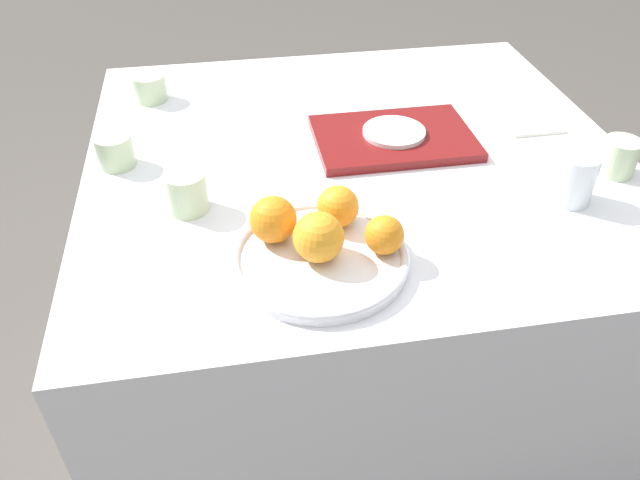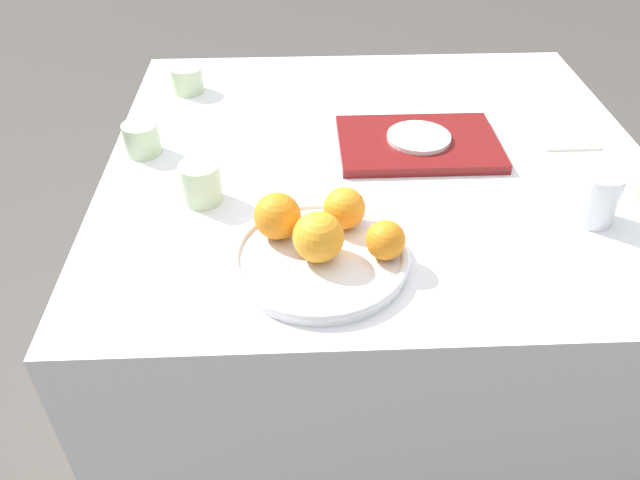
% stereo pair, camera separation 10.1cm
% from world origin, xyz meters
% --- Properties ---
extents(ground_plane, '(12.00, 12.00, 0.00)m').
position_xyz_m(ground_plane, '(0.00, 0.00, 0.00)').
color(ground_plane, '#4C4742').
extents(table, '(1.13, 1.07, 0.77)m').
position_xyz_m(table, '(0.00, 0.00, 0.38)').
color(table, white).
rests_on(table, ground_plane).
extents(fruit_platter, '(0.30, 0.30, 0.02)m').
position_xyz_m(fruit_platter, '(-0.14, -0.34, 0.78)').
color(fruit_platter, silver).
rests_on(fruit_platter, table).
extents(orange_0, '(0.08, 0.08, 0.08)m').
position_xyz_m(orange_0, '(-0.14, -0.35, 0.83)').
color(orange_0, orange).
rests_on(orange_0, fruit_platter).
extents(orange_1, '(0.07, 0.07, 0.07)m').
position_xyz_m(orange_1, '(-0.09, -0.26, 0.82)').
color(orange_1, orange).
rests_on(orange_1, fruit_platter).
extents(orange_2, '(0.08, 0.08, 0.08)m').
position_xyz_m(orange_2, '(-0.21, -0.28, 0.83)').
color(orange_2, orange).
rests_on(orange_2, fruit_platter).
extents(orange_3, '(0.07, 0.07, 0.07)m').
position_xyz_m(orange_3, '(-0.03, -0.35, 0.82)').
color(orange_3, orange).
rests_on(orange_3, fruit_platter).
extents(water_glass, '(0.08, 0.08, 0.10)m').
position_xyz_m(water_glass, '(0.36, -0.24, 0.82)').
color(water_glass, silver).
rests_on(water_glass, table).
extents(serving_tray, '(0.34, 0.23, 0.02)m').
position_xyz_m(serving_tray, '(0.09, 0.03, 0.78)').
color(serving_tray, maroon).
rests_on(serving_tray, table).
extents(side_plate, '(0.14, 0.14, 0.01)m').
position_xyz_m(side_plate, '(0.09, 0.03, 0.79)').
color(side_plate, white).
rests_on(side_plate, serving_tray).
extents(cup_0, '(0.08, 0.08, 0.06)m').
position_xyz_m(cup_0, '(-0.44, 0.33, 0.80)').
color(cup_0, '#B7CC9E').
rests_on(cup_0, table).
extents(cup_2, '(0.08, 0.08, 0.08)m').
position_xyz_m(cup_2, '(-0.35, -0.15, 0.81)').
color(cup_2, '#B7CC9E').
rests_on(cup_2, table).
extents(cup_3, '(0.07, 0.07, 0.07)m').
position_xyz_m(cup_3, '(-0.50, 0.03, 0.80)').
color(cup_3, '#B7CC9E').
rests_on(cup_3, table).
extents(napkin, '(0.12, 0.12, 0.01)m').
position_xyz_m(napkin, '(0.41, 0.06, 0.77)').
color(napkin, silver).
rests_on(napkin, table).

